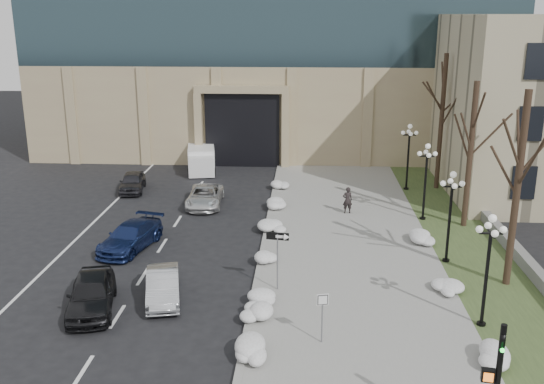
{
  "coord_description": "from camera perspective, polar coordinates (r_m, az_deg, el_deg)",
  "views": [
    {
      "loc": [
        1.21,
        -16.15,
        12.06
      ],
      "look_at": [
        -0.48,
        12.75,
        3.5
      ],
      "focal_mm": 40.0,
      "sensor_mm": 36.0,
      "label": 1
    }
  ],
  "objects": [
    {
      "name": "sidewalk",
      "position": [
        32.53,
        7.17,
        -5.31
      ],
      "size": [
        9.0,
        40.0,
        0.12
      ],
      "primitive_type": "cube",
      "color": "gray",
      "rests_on": "ground"
    },
    {
      "name": "curb",
      "position": [
        32.52,
        -0.8,
        -5.16
      ],
      "size": [
        0.3,
        40.0,
        0.14
      ],
      "primitive_type": "cube",
      "color": "gray",
      "rests_on": "ground"
    },
    {
      "name": "grass_strip",
      "position": [
        33.62,
        18.33,
        -5.34
      ],
      "size": [
        4.0,
        40.0,
        0.1
      ],
      "primitive_type": "cube",
      "color": "#364924",
      "rests_on": "ground"
    },
    {
      "name": "stone_wall",
      "position": [
        35.88,
        20.68,
        -3.69
      ],
      "size": [
        0.5,
        30.0,
        0.7
      ],
      "primitive_type": "cube",
      "color": "slate",
      "rests_on": "ground"
    },
    {
      "name": "car_a",
      "position": [
        26.84,
        -16.64,
        -9.14
      ],
      "size": [
        2.83,
        4.84,
        1.55
      ],
      "primitive_type": "imported",
      "rotation": [
        0.0,
        0.0,
        0.23
      ],
      "color": "black",
      "rests_on": "ground"
    },
    {
      "name": "car_b",
      "position": [
        27.11,
        -10.23,
        -8.69
      ],
      "size": [
        2.22,
        4.17,
        1.31
      ],
      "primitive_type": "imported",
      "rotation": [
        0.0,
        0.0,
        0.22
      ],
      "color": "#B2B5BA",
      "rests_on": "ground"
    },
    {
      "name": "car_c",
      "position": [
        33.05,
        -13.18,
        -4.1
      ],
      "size": [
        3.03,
        5.09,
        1.38
      ],
      "primitive_type": "imported",
      "rotation": [
        0.0,
        0.0,
        -0.24
      ],
      "color": "navy",
      "rests_on": "ground"
    },
    {
      "name": "car_d",
      "position": [
        39.57,
        -6.33,
        -0.4
      ],
      "size": [
        2.35,
        4.74,
        1.29
      ],
      "primitive_type": "imported",
      "rotation": [
        0.0,
        0.0,
        0.05
      ],
      "color": "silver",
      "rests_on": "ground"
    },
    {
      "name": "car_e",
      "position": [
        43.7,
        -13.01,
        0.94
      ],
      "size": [
        2.15,
        4.14,
        1.35
      ],
      "primitive_type": "imported",
      "rotation": [
        0.0,
        0.0,
        0.15
      ],
      "color": "#2E2E33",
      "rests_on": "ground"
    },
    {
      "name": "pedestrian",
      "position": [
        37.75,
        7.11,
        -0.76
      ],
      "size": [
        0.67,
        0.5,
        1.67
      ],
      "primitive_type": "imported",
      "rotation": [
        0.0,
        0.0,
        3.31
      ],
      "color": "black",
      "rests_on": "sidewalk"
    },
    {
      "name": "box_truck",
      "position": [
        48.8,
        -6.66,
        3.14
      ],
      "size": [
        2.99,
        6.14,
        1.87
      ],
      "rotation": [
        0.0,
        0.0,
        0.17
      ],
      "color": "silver",
      "rests_on": "ground"
    },
    {
      "name": "one_way_sign",
      "position": [
        26.71,
        0.88,
        -4.87
      ],
      "size": [
        1.06,
        0.33,
        2.83
      ],
      "rotation": [
        0.0,
        0.0,
        -0.13
      ],
      "color": "slate",
      "rests_on": "ground"
    },
    {
      "name": "keep_sign",
      "position": [
        22.97,
        4.77,
        -10.82
      ],
      "size": [
        0.45,
        0.15,
        2.11
      ],
      "rotation": [
        0.0,
        0.0,
        0.24
      ],
      "color": "slate",
      "rests_on": "ground"
    },
    {
      "name": "snow_clump_b",
      "position": [
        22.54,
        -1.54,
        -14.98
      ],
      "size": [
        1.1,
        1.6,
        0.36
      ],
      "primitive_type": "ellipsoid",
      "color": "white",
      "rests_on": "sidewalk"
    },
    {
      "name": "snow_clump_c",
      "position": [
        26.17,
        -1.45,
        -10.23
      ],
      "size": [
        1.1,
        1.6,
        0.36
      ],
      "primitive_type": "ellipsoid",
      "color": "white",
      "rests_on": "sidewalk"
    },
    {
      "name": "snow_clump_d",
      "position": [
        30.53,
        -0.47,
        -6.18
      ],
      "size": [
        1.1,
        1.6,
        0.36
      ],
      "primitive_type": "ellipsoid",
      "color": "white",
      "rests_on": "sidewalk"
    },
    {
      "name": "snow_clump_e",
      "position": [
        34.52,
        0.1,
        -3.45
      ],
      "size": [
        1.1,
        1.6,
        0.36
      ],
      "primitive_type": "ellipsoid",
      "color": "white",
      "rests_on": "sidewalk"
    },
    {
      "name": "snow_clump_f",
      "position": [
        38.45,
        0.58,
        -1.34
      ],
      "size": [
        1.1,
        1.6,
        0.36
      ],
      "primitive_type": "ellipsoid",
      "color": "white",
      "rests_on": "sidewalk"
    },
    {
      "name": "snow_clump_g",
      "position": [
        42.63,
        0.61,
        0.46
      ],
      "size": [
        1.1,
        1.6,
        0.36
      ],
      "primitive_type": "ellipsoid",
      "color": "white",
      "rests_on": "sidewalk"
    },
    {
      "name": "snow_clump_h",
      "position": [
        23.48,
        19.74,
        -14.66
      ],
      "size": [
        1.1,
        1.6,
        0.36
      ],
      "primitive_type": "ellipsoid",
      "color": "white",
      "rests_on": "sidewalk"
    },
    {
      "name": "snow_clump_i",
      "position": [
        28.25,
        16.34,
        -8.84
      ],
      "size": [
        1.1,
        1.6,
        0.36
      ],
      "primitive_type": "ellipsoid",
      "color": "white",
      "rests_on": "sidewalk"
    },
    {
      "name": "snow_clump_j",
      "position": [
        33.96,
        13.61,
        -4.28
      ],
      "size": [
        1.1,
        1.6,
        0.36
      ],
      "primitive_type": "ellipsoid",
      "color": "white",
      "rests_on": "sidewalk"
    },
    {
      "name": "snow_clump_k",
      "position": [
        25.23,
        -1.64,
        -11.31
      ],
      "size": [
        1.1,
        1.6,
        0.36
      ],
      "primitive_type": "ellipsoid",
      "color": "white",
      "rests_on": "sidewalk"
    },
    {
      "name": "lamppost_a",
      "position": [
        24.93,
        19.71,
        -5.67
      ],
      "size": [
        1.18,
        1.18,
        4.76
      ],
      "color": "black",
      "rests_on": "ground"
    },
    {
      "name": "lamppost_b",
      "position": [
        30.85,
        16.47,
        -1.16
      ],
      "size": [
        1.18,
        1.18,
        4.76
      ],
      "color": "black",
      "rests_on": "ground"
    },
    {
      "name": "lamppost_c",
      "position": [
        36.97,
        14.3,
        1.88
      ],
      "size": [
        1.18,
        1.18,
        4.76
      ],
      "color": "black",
      "rests_on": "ground"
    },
    {
      "name": "lamppost_d",
      "position": [
        43.2,
        12.74,
        4.05
      ],
      "size": [
        1.18,
        1.18,
        4.76
      ],
      "color": "black",
      "rests_on": "ground"
    },
    {
      "name": "tree_near",
      "position": [
        28.44,
        22.33,
        2.57
      ],
      "size": [
        3.2,
        3.2,
        9.0
      ],
      "color": "black",
      "rests_on": "ground"
    },
    {
      "name": "tree_mid",
      "position": [
        35.99,
        18.31,
        5.14
      ],
      "size": [
        3.2,
        3.2,
        8.5
      ],
      "color": "black",
      "rests_on": "ground"
    },
    {
      "name": "tree_far",
      "position": [
        43.57,
        15.78,
        8.06
      ],
      "size": [
        3.2,
        3.2,
        9.5
      ],
      "color": "black",
      "rests_on": "ground"
    }
  ]
}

